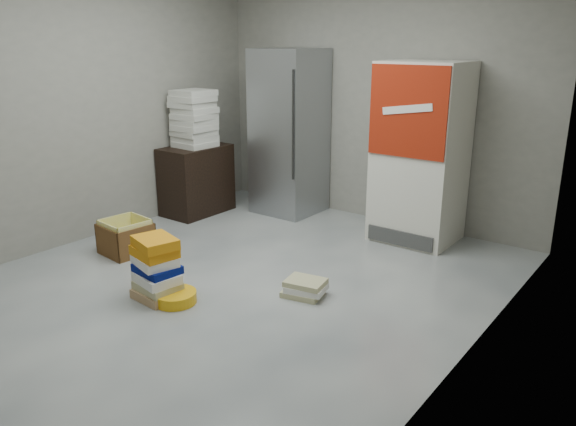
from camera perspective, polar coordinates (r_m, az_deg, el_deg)
The scene contains 10 objects.
ground at distance 4.78m, azimuth -6.70°, elevation -7.60°, with size 5.00×5.00×0.00m, color #B4B4B0.
room_shell at distance 4.35m, azimuth -7.55°, elevation 14.45°, with size 4.04×5.04×2.82m.
steel_fridge at distance 6.63m, azimuth 0.14°, elevation 8.17°, with size 0.70×0.72×1.90m.
coke_cooler at distance 5.81m, azimuth 13.29°, elevation 5.93°, with size 0.80×0.73×1.80m.
wood_shelf at distance 6.75m, azimuth -9.28°, elevation 3.33°, with size 0.50×0.80×0.80m, color black.
supply_box_stack at distance 6.61m, azimuth -9.53°, elevation 9.43°, with size 0.44×0.43×0.65m.
phonebook_stack_main at distance 4.61m, azimuth -13.26°, elevation -5.47°, with size 0.43×0.37×0.51m.
phonebook_stack_side at distance 4.59m, azimuth 1.72°, elevation -7.61°, with size 0.38×0.32×0.14m.
cardboard_box at distance 5.68m, azimuth -16.12°, elevation -2.58°, with size 0.46×0.46×0.34m.
bucket_lid at distance 4.58m, azimuth -11.36°, elevation -8.39°, with size 0.33×0.33×0.09m, color #EFAB10.
Camera 1 is at (3.04, -3.10, 2.00)m, focal length 35.00 mm.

